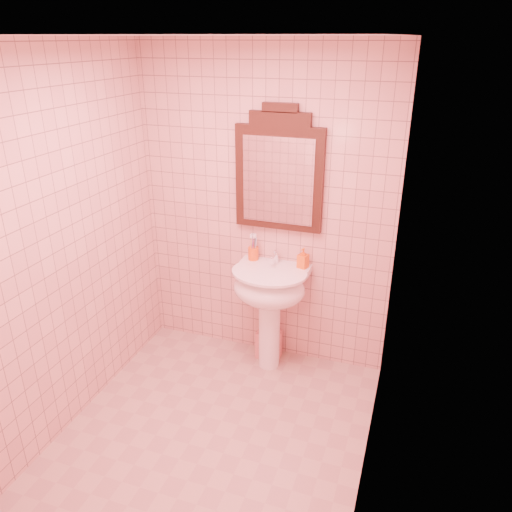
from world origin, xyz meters
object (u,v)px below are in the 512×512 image
at_px(pedestal_sink, 269,294).
at_px(towel, 269,344).
at_px(toothbrush_cup, 253,253).
at_px(soap_dispenser, 303,258).
at_px(mirror, 279,173).

xyz_separation_m(pedestal_sink, towel, (-0.04, 0.12, -0.54)).
bearing_deg(toothbrush_cup, towel, -16.16).
bearing_deg(towel, toothbrush_cup, 163.84).
height_order(toothbrush_cup, towel, toothbrush_cup).
bearing_deg(towel, soap_dispenser, 5.62).
relative_size(toothbrush_cup, soap_dispenser, 1.20).
height_order(pedestal_sink, soap_dispenser, soap_dispenser).
xyz_separation_m(mirror, towel, (-0.04, -0.08, -1.45)).
xyz_separation_m(mirror, toothbrush_cup, (-0.19, -0.04, -0.65)).
bearing_deg(soap_dispenser, pedestal_sink, -130.38).
xyz_separation_m(toothbrush_cup, soap_dispenser, (0.41, -0.02, 0.02)).
height_order(pedestal_sink, mirror, mirror).
relative_size(pedestal_sink, soap_dispenser, 5.42).
relative_size(toothbrush_cup, towel, 0.80).
distance_m(mirror, towel, 1.45).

